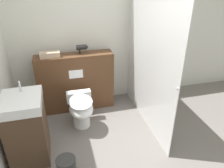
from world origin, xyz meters
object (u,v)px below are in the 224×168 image
sink_vanity (27,129)px  hair_drier (82,47)px  waste_bin (67,168)px  toilet (81,109)px

sink_vanity → hair_drier: size_ratio=5.32×
waste_bin → hair_drier: bearing=73.2°
hair_drier → waste_bin: 1.81m
toilet → waste_bin: bearing=-108.4°
sink_vanity → waste_bin: sink_vanity is taller
toilet → waste_bin: (-0.30, -0.90, -0.18)m
sink_vanity → hair_drier: 1.48m
toilet → sink_vanity: (-0.72, -0.45, 0.14)m
waste_bin → sink_vanity: bearing=133.4°
toilet → hair_drier: (0.14, 0.57, 0.79)m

